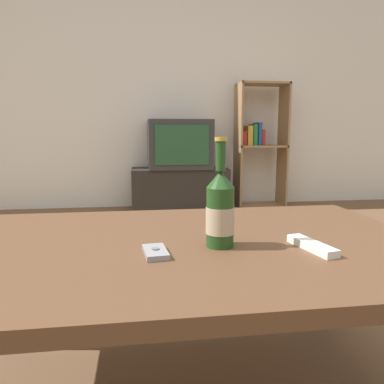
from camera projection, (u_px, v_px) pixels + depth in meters
back_wall at (149, 82)px, 3.87m from camera, size 8.00×0.05×2.60m
coffee_table at (185, 261)px, 1.06m from camera, size 1.38×0.87×0.49m
tv_stand at (180, 189)px, 3.81m from camera, size 0.96×0.41×0.43m
television at (179, 144)px, 3.73m from camera, size 0.62×0.48×0.48m
bookshelf at (258, 144)px, 3.92m from camera, size 0.51×0.30×1.29m
beer_bottle at (220, 210)px, 0.98m from camera, size 0.08×0.08×0.29m
cell_phone at (155, 252)px, 0.93m from camera, size 0.07×0.11×0.02m
remote_control at (312, 246)px, 0.97m from camera, size 0.07×0.17×0.02m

